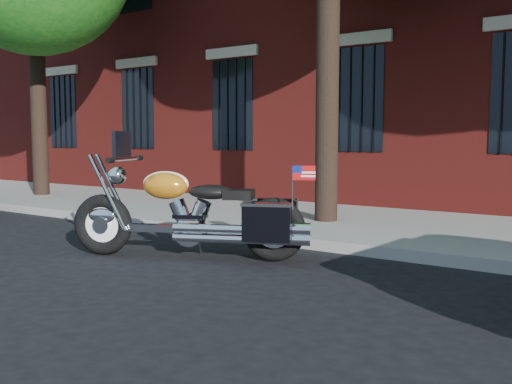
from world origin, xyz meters
The scene contains 4 objects.
ground centered at (0.00, 0.00, 0.00)m, with size 120.00×120.00×0.00m, color black.
curb centered at (0.00, 1.38, 0.07)m, with size 40.00×0.16×0.15m, color gray.
sidewalk centered at (0.00, 3.26, 0.07)m, with size 40.00×3.60×0.15m, color gray.
motorcycle centered at (0.28, 0.03, 0.52)m, with size 2.96×1.62×1.54m.
Camera 1 is at (4.74, -5.15, 1.46)m, focal length 40.00 mm.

